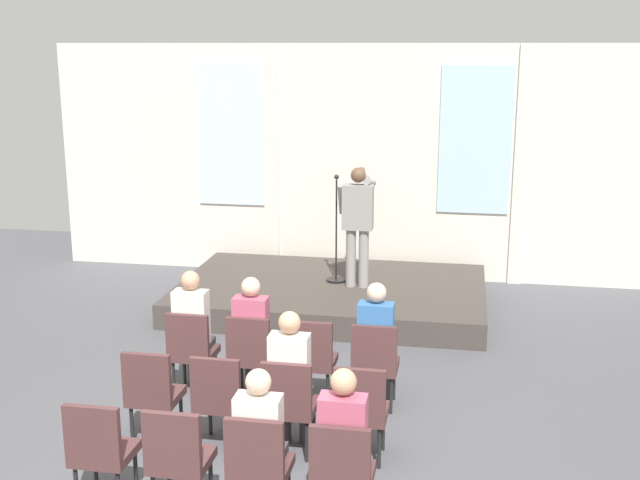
{
  "coord_description": "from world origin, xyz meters",
  "views": [
    {
      "loc": [
        1.79,
        -5.82,
        3.67
      ],
      "look_at": [
        0.11,
        3.43,
        1.36
      ],
      "focal_mm": 44.94,
      "sensor_mm": 36.0,
      "label": 1
    }
  ],
  "objects_px": {
    "mic_stand": "(336,259)",
    "chair_r1_c1": "(220,396)",
    "chair_r0_c3": "(375,360)",
    "audience_r1_c2": "(291,375)",
    "chair_r2_c0": "(100,447)",
    "audience_r0_c0": "(193,325)",
    "audience_r0_c1": "(253,331)",
    "chair_r0_c0": "(191,347)",
    "chair_r1_c0": "(152,390)",
    "audience_r2_c3": "(344,440)",
    "audience_r0_c3": "(376,338)",
    "chair_r1_c2": "(289,401)",
    "chair_r0_c1": "(251,351)",
    "chair_r2_c1": "(178,454)",
    "chair_r2_c2": "(258,462)",
    "chair_r2_c3": "(342,470)",
    "chair_r0_c2": "(312,356)",
    "audience_r2_c2": "(261,436)",
    "chair_r1_c3": "(361,407)",
    "speaker": "(358,218)"
  },
  "relations": [
    {
      "from": "mic_stand",
      "to": "chair_r1_c1",
      "type": "bearing_deg",
      "value": -94.7
    },
    {
      "from": "chair_r0_c3",
      "to": "audience_r1_c2",
      "type": "bearing_deg",
      "value": -122.59
    },
    {
      "from": "chair_r2_c0",
      "to": "mic_stand",
      "type": "bearing_deg",
      "value": 79.59
    },
    {
      "from": "audience_r0_c0",
      "to": "audience_r0_c1",
      "type": "relative_size",
      "value": 1.03
    },
    {
      "from": "chair_r0_c0",
      "to": "chair_r1_c0",
      "type": "bearing_deg",
      "value": -90.0
    },
    {
      "from": "audience_r2_c3",
      "to": "audience_r0_c3",
      "type": "bearing_deg",
      "value": 90.0
    },
    {
      "from": "mic_stand",
      "to": "chair_r1_c2",
      "type": "bearing_deg",
      "value": -86.29
    },
    {
      "from": "chair_r0_c1",
      "to": "chair_r2_c1",
      "type": "distance_m",
      "value": 2.2
    },
    {
      "from": "chair_r0_c1",
      "to": "chair_r1_c2",
      "type": "bearing_deg",
      "value": -59.32
    },
    {
      "from": "chair_r1_c0",
      "to": "chair_r2_c2",
      "type": "distance_m",
      "value": 1.71
    },
    {
      "from": "mic_stand",
      "to": "chair_r1_c1",
      "type": "height_order",
      "value": "mic_stand"
    },
    {
      "from": "chair_r0_c0",
      "to": "chair_r2_c3",
      "type": "distance_m",
      "value": 2.95
    },
    {
      "from": "mic_stand",
      "to": "chair_r2_c2",
      "type": "xyz_separation_m",
      "value": [
        0.29,
        -5.54,
        -0.14
      ]
    },
    {
      "from": "audience_r0_c3",
      "to": "audience_r0_c0",
      "type": "bearing_deg",
      "value": -179.97
    },
    {
      "from": "chair_r0_c3",
      "to": "chair_r2_c1",
      "type": "xyz_separation_m",
      "value": [
        -1.31,
        -2.2,
        0.0
      ]
    },
    {
      "from": "chair_r0_c2",
      "to": "audience_r2_c2",
      "type": "bearing_deg",
      "value": -90.0
    },
    {
      "from": "audience_r0_c0",
      "to": "audience_r0_c3",
      "type": "distance_m",
      "value": 1.96
    },
    {
      "from": "chair_r0_c0",
      "to": "chair_r0_c3",
      "type": "height_order",
      "value": "same"
    },
    {
      "from": "chair_r0_c2",
      "to": "chair_r1_c3",
      "type": "distance_m",
      "value": 1.28
    },
    {
      "from": "chair_r0_c1",
      "to": "chair_r2_c1",
      "type": "xyz_separation_m",
      "value": [
        0.0,
        -2.2,
        0.0
      ]
    },
    {
      "from": "chair_r0_c0",
      "to": "chair_r2_c3",
      "type": "height_order",
      "value": "same"
    },
    {
      "from": "chair_r0_c1",
      "to": "audience_r1_c2",
      "type": "height_order",
      "value": "audience_r1_c2"
    },
    {
      "from": "chair_r1_c3",
      "to": "speaker",
      "type": "bearing_deg",
      "value": 98.19
    },
    {
      "from": "audience_r0_c3",
      "to": "audience_r1_c2",
      "type": "distance_m",
      "value": 1.28
    },
    {
      "from": "chair_r0_c3",
      "to": "chair_r2_c1",
      "type": "bearing_deg",
      "value": -120.68
    },
    {
      "from": "chair_r1_c0",
      "to": "chair_r2_c0",
      "type": "xyz_separation_m",
      "value": [
        0.0,
        -1.1,
        0.0
      ]
    },
    {
      "from": "mic_stand",
      "to": "chair_r0_c2",
      "type": "distance_m",
      "value": 3.35
    },
    {
      "from": "audience_r0_c0",
      "to": "chair_r1_c1",
      "type": "height_order",
      "value": "audience_r0_c0"
    },
    {
      "from": "chair_r2_c2",
      "to": "audience_r2_c3",
      "type": "xyz_separation_m",
      "value": [
        0.65,
        0.08,
        0.2
      ]
    },
    {
      "from": "chair_r0_c3",
      "to": "chair_r1_c3",
      "type": "distance_m",
      "value": 1.1
    },
    {
      "from": "chair_r0_c2",
      "to": "audience_r2_c3",
      "type": "bearing_deg",
      "value": -72.88
    },
    {
      "from": "chair_r0_c0",
      "to": "audience_r0_c0",
      "type": "height_order",
      "value": "audience_r0_c0"
    },
    {
      "from": "audience_r0_c1",
      "to": "audience_r1_c2",
      "type": "relative_size",
      "value": 0.97
    },
    {
      "from": "chair_r0_c1",
      "to": "audience_r2_c3",
      "type": "height_order",
      "value": "audience_r2_c3"
    },
    {
      "from": "audience_r0_c0",
      "to": "audience_r0_c3",
      "type": "xyz_separation_m",
      "value": [
        1.96,
        0.0,
        -0.01
      ]
    },
    {
      "from": "audience_r0_c3",
      "to": "chair_r2_c2",
      "type": "bearing_deg",
      "value": -105.97
    },
    {
      "from": "speaker",
      "to": "chair_r2_c2",
      "type": "distance_m",
      "value": 5.41
    },
    {
      "from": "chair_r2_c1",
      "to": "audience_r2_c3",
      "type": "xyz_separation_m",
      "value": [
        1.31,
        0.08,
        0.2
      ]
    },
    {
      "from": "chair_r1_c1",
      "to": "chair_r2_c3",
      "type": "relative_size",
      "value": 1.0
    },
    {
      "from": "audience_r0_c0",
      "to": "audience_r2_c3",
      "type": "distance_m",
      "value": 2.95
    },
    {
      "from": "audience_r2_c2",
      "to": "chair_r1_c1",
      "type": "bearing_deg",
      "value": 122.71
    },
    {
      "from": "chair_r0_c1",
      "to": "chair_r1_c3",
      "type": "distance_m",
      "value": 1.71
    },
    {
      "from": "chair_r0_c1",
      "to": "audience_r2_c2",
      "type": "relative_size",
      "value": 0.73
    },
    {
      "from": "chair_r1_c0",
      "to": "chair_r1_c3",
      "type": "bearing_deg",
      "value": 0.0
    },
    {
      "from": "audience_r0_c1",
      "to": "chair_r1_c0",
      "type": "height_order",
      "value": "audience_r0_c1"
    },
    {
      "from": "speaker",
      "to": "chair_r2_c1",
      "type": "xyz_separation_m",
      "value": [
        -0.69,
        -5.35,
        -0.79
      ]
    },
    {
      "from": "chair_r0_c3",
      "to": "chair_r1_c0",
      "type": "height_order",
      "value": "same"
    },
    {
      "from": "audience_r0_c0",
      "to": "audience_r0_c1",
      "type": "xyz_separation_m",
      "value": [
        0.65,
        0.0,
        -0.02
      ]
    },
    {
      "from": "chair_r1_c0",
      "to": "chair_r1_c2",
      "type": "xyz_separation_m",
      "value": [
        1.31,
        0.0,
        0.0
      ]
    },
    {
      "from": "chair_r1_c2",
      "to": "chair_r2_c0",
      "type": "distance_m",
      "value": 1.71
    }
  ]
}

